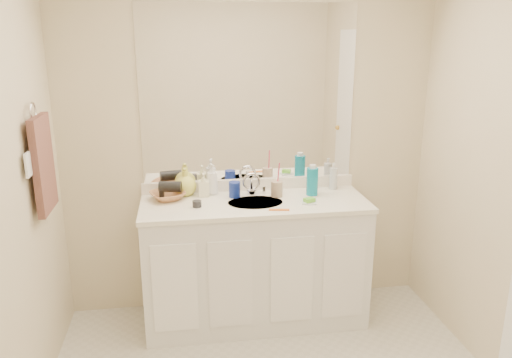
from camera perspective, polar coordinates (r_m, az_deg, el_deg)
The scene contains 24 objects.
wall_back at distance 3.52m, azimuth -0.80°, elevation 3.81°, with size 2.60×0.02×2.40m, color beige.
vanity_cabinet at distance 3.52m, azimuth -0.13°, elevation -9.58°, with size 1.50×0.55×0.85m, color white.
countertop at distance 3.35m, azimuth -0.13°, elevation -2.80°, with size 1.52×0.57×0.03m, color white.
backsplash at distance 3.58m, azimuth -0.75°, elevation -0.62°, with size 1.52×0.03×0.08m, color white.
sink_basin at distance 3.33m, azimuth -0.08°, elevation -2.86°, with size 0.37×0.37×0.02m, color beige.
faucet at distance 3.48m, azimuth -0.52°, elevation -0.86°, with size 0.02×0.02×0.11m, color silver.
mirror at distance 3.46m, azimuth -0.81°, elevation 9.63°, with size 1.48×0.01×1.20m, color white.
blue_mug at distance 3.42m, azimuth -2.47°, elevation -1.20°, with size 0.08×0.08×0.11m, color navy.
tan_cup at distance 3.43m, azimuth 2.38°, elevation -1.13°, with size 0.08×0.08×0.11m, color tan.
toothbrush at distance 3.41m, azimuth 2.56°, elevation 0.42°, with size 0.01×0.01×0.18m, color #E83D5E.
mouthwash_bottle at distance 3.48m, azimuth 6.44°, elevation -0.29°, with size 0.08×0.08×0.19m, color #0D80A0.
clear_pump_bottle at distance 3.63m, azimuth 8.82°, elevation 0.06°, with size 0.06×0.06×0.15m, color silver.
soap_dish at distance 3.32m, azimuth 6.11°, elevation -2.70°, with size 0.10×0.08×0.01m, color white.
green_soap at distance 3.31m, azimuth 6.12°, elevation -2.40°, with size 0.07×0.05×0.02m, color #67C32F.
orange_comb at distance 3.18m, azimuth 2.66°, elevation -3.53°, with size 0.13×0.03×0.01m, color orange.
dark_jar at distance 3.26m, azimuth -6.76°, elevation -2.83°, with size 0.06×0.06×0.04m, color #222227.
soap_bottle_white at distance 3.48m, azimuth -5.05°, elevation -0.01°, with size 0.08×0.08×0.22m, color white.
soap_bottle_cream at distance 3.45m, azimuth -6.00°, elevation -0.65°, with size 0.07×0.08×0.16m, color #FDFBCE.
soap_bottle_yellow at distance 3.48m, azimuth -8.08°, elevation -0.31°, with size 0.15×0.15×0.19m, color #E1E157.
wicker_basket at distance 3.42m, azimuth -10.05°, elevation -1.88°, with size 0.23×0.23×0.06m, color #B07247.
hair_dryer at distance 3.40m, azimuth -9.77°, elevation -0.88°, with size 0.07×0.07×0.15m, color black.
towel_ring at distance 3.02m, azimuth -24.14°, elevation 7.05°, with size 0.11×0.11×0.01m, color silver.
hand_towel at distance 3.07m, azimuth -23.14°, elevation 1.55°, with size 0.04×0.32×0.55m, color #4C2E29.
switch_plate at distance 2.88m, azimuth -24.60°, elevation 1.49°, with size 0.01×0.09×0.13m, color white.
Camera 1 is at (-0.47, -2.11, 1.96)m, focal length 35.00 mm.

